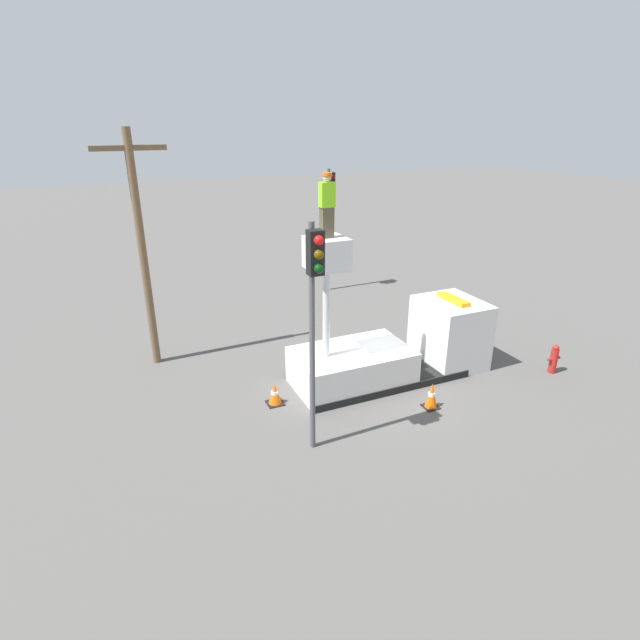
{
  "coord_description": "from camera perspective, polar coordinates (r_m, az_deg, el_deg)",
  "views": [
    {
      "loc": [
        -7.57,
        -12.44,
        7.88
      ],
      "look_at": [
        -2.61,
        -1.26,
        2.94
      ],
      "focal_mm": 28.0,
      "sensor_mm": 36.0,
      "label": 1
    }
  ],
  "objects": [
    {
      "name": "ground_plane",
      "position": [
        16.55,
        6.55,
        -6.61
      ],
      "size": [
        120.0,
        120.0,
        0.0
      ],
      "primitive_type": "plane",
      "color": "#565451"
    },
    {
      "name": "bucket_truck",
      "position": [
        16.45,
        8.7,
        -3.25
      ],
      "size": [
        6.53,
        2.29,
        4.83
      ],
      "color": "black",
      "rests_on": "ground"
    },
    {
      "name": "worker",
      "position": [
        13.86,
        0.79,
        12.94
      ],
      "size": [
        0.4,
        0.26,
        1.75
      ],
      "color": "brown",
      "rests_on": "bucket_truck"
    },
    {
      "name": "traffic_light_pole",
      "position": [
        11.3,
        -0.67,
        2.5
      ],
      "size": [
        0.34,
        0.57,
        5.84
      ],
      "color": "#515156",
      "rests_on": "ground"
    },
    {
      "name": "traffic_light_across",
      "position": [
        23.78,
        1.12,
        12.79
      ],
      "size": [
        0.34,
        0.57,
        5.8
      ],
      "color": "#515156",
      "rests_on": "ground"
    },
    {
      "name": "fire_hydrant",
      "position": [
        18.31,
        25.15,
        -4.05
      ],
      "size": [
        0.49,
        0.25,
        1.01
      ],
      "color": "#B2231E",
      "rests_on": "ground"
    },
    {
      "name": "traffic_cone_rear",
      "position": [
        14.99,
        -5.19,
        -8.42
      ],
      "size": [
        0.49,
        0.49,
        0.68
      ],
      "color": "black",
      "rests_on": "ground"
    },
    {
      "name": "traffic_cone_curbside",
      "position": [
        15.07,
        12.63,
        -8.47
      ],
      "size": [
        0.44,
        0.44,
        0.79
      ],
      "color": "black",
      "rests_on": "ground"
    },
    {
      "name": "utility_pole",
      "position": [
        17.07,
        -19.72,
        8.11
      ],
      "size": [
        2.2,
        0.26,
        7.69
      ],
      "color": "brown",
      "rests_on": "ground"
    }
  ]
}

